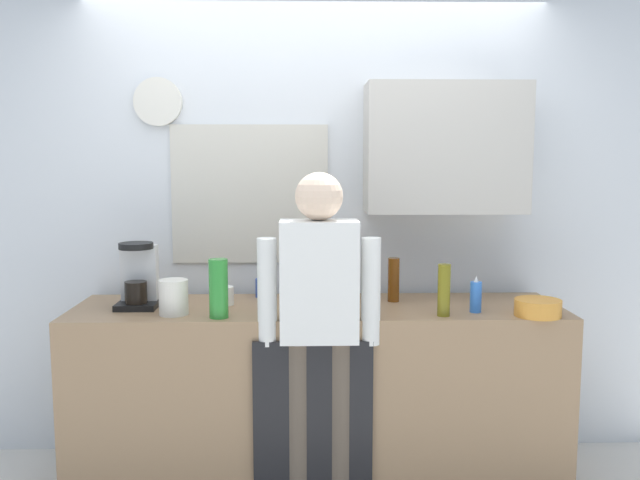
% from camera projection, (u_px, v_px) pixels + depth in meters
% --- Properties ---
extents(kitchen_counter, '(2.47, 0.64, 0.91)m').
position_uv_depth(kitchen_counter, '(318.00, 393.00, 3.48)').
color(kitchen_counter, '#937251').
rests_on(kitchen_counter, ground_plane).
extents(dishwasher_panel, '(0.56, 0.02, 0.82)m').
position_uv_depth(dishwasher_panel, '(313.00, 427.00, 3.16)').
color(dishwasher_panel, black).
rests_on(dishwasher_panel, ground_plane).
extents(back_wall_assembly, '(4.07, 0.42, 2.60)m').
position_uv_depth(back_wall_assembly, '(332.00, 212.00, 3.77)').
color(back_wall_assembly, silver).
rests_on(back_wall_assembly, ground_plane).
extents(coffee_maker, '(0.20, 0.20, 0.33)m').
position_uv_depth(coffee_maker, '(138.00, 278.00, 3.40)').
color(coffee_maker, black).
rests_on(coffee_maker, kitchen_counter).
extents(bottle_red_vinegar, '(0.06, 0.06, 0.22)m').
position_uv_depth(bottle_red_vinegar, '(340.00, 287.00, 3.37)').
color(bottle_red_vinegar, maroon).
rests_on(bottle_red_vinegar, kitchen_counter).
extents(bottle_clear_soda, '(0.09, 0.09, 0.28)m').
position_uv_depth(bottle_clear_soda, '(219.00, 288.00, 3.17)').
color(bottle_clear_soda, '#2D8C33').
rests_on(bottle_clear_soda, kitchen_counter).
extents(bottle_dark_sauce, '(0.06, 0.06, 0.18)m').
position_uv_depth(bottle_dark_sauce, '(348.00, 284.00, 3.55)').
color(bottle_dark_sauce, black).
rests_on(bottle_dark_sauce, kitchen_counter).
extents(bottle_amber_beer, '(0.06, 0.06, 0.23)m').
position_uv_depth(bottle_amber_beer, '(394.00, 280.00, 3.53)').
color(bottle_amber_beer, brown).
rests_on(bottle_amber_beer, kitchen_counter).
extents(bottle_olive_oil, '(0.06, 0.06, 0.25)m').
position_uv_depth(bottle_olive_oil, '(444.00, 290.00, 3.20)').
color(bottle_olive_oil, olive).
rests_on(bottle_olive_oil, kitchen_counter).
extents(cup_blue_mug, '(0.08, 0.08, 0.10)m').
position_uv_depth(cup_blue_mug, '(263.00, 288.00, 3.65)').
color(cup_blue_mug, '#3351B2').
rests_on(cup_blue_mug, kitchen_counter).
extents(cup_white_mug, '(0.08, 0.08, 0.10)m').
position_uv_depth(cup_white_mug, '(226.00, 296.00, 3.45)').
color(cup_white_mug, white).
rests_on(cup_white_mug, kitchen_counter).
extents(mixing_bowl, '(0.22, 0.22, 0.08)m').
position_uv_depth(mixing_bowl, '(538.00, 308.00, 3.21)').
color(mixing_bowl, orange).
rests_on(mixing_bowl, kitchen_counter).
extents(potted_plant, '(0.15, 0.15, 0.23)m').
position_uv_depth(potted_plant, '(328.00, 289.00, 3.20)').
color(potted_plant, '#9E5638').
rests_on(potted_plant, kitchen_counter).
extents(dish_soap, '(0.06, 0.06, 0.18)m').
position_uv_depth(dish_soap, '(476.00, 296.00, 3.29)').
color(dish_soap, blue).
rests_on(dish_soap, kitchen_counter).
extents(storage_canister, '(0.14, 0.14, 0.17)m').
position_uv_depth(storage_canister, '(174.00, 297.00, 3.23)').
color(storage_canister, silver).
rests_on(storage_canister, kitchen_counter).
extents(person_at_sink, '(0.57, 0.22, 1.60)m').
position_uv_depth(person_at_sink, '(319.00, 313.00, 3.13)').
color(person_at_sink, brown).
rests_on(person_at_sink, ground_plane).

